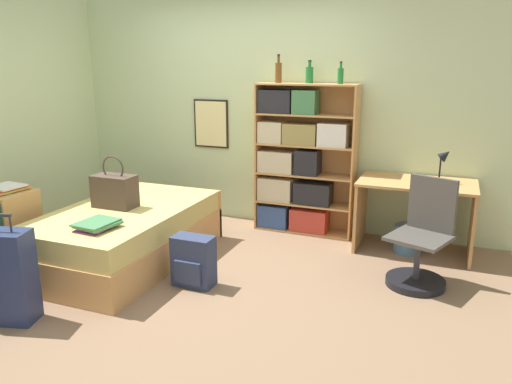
{
  "coord_description": "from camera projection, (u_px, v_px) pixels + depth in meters",
  "views": [
    {
      "loc": [
        2.17,
        -3.66,
        1.85
      ],
      "look_at": [
        0.64,
        0.19,
        0.75
      ],
      "focal_mm": 35.0,
      "sensor_mm": 36.0,
      "label": 1
    }
  ],
  "objects": [
    {
      "name": "bottle_clear",
      "position": [
        341.0,
        75.0,
        5.01
      ],
      "size": [
        0.06,
        0.06,
        0.22
      ],
      "color": "#1E6B2D",
      "rests_on": "bookcase"
    },
    {
      "name": "bed",
      "position": [
        127.0,
        234.0,
        4.71
      ],
      "size": [
        1.11,
        1.88,
        0.51
      ],
      "color": "tan",
      "rests_on": "ground_plane"
    },
    {
      "name": "bottle_green",
      "position": [
        278.0,
        72.0,
        5.24
      ],
      "size": [
        0.07,
        0.07,
        0.29
      ],
      "color": "brown",
      "rests_on": "bookcase"
    },
    {
      "name": "suitcase",
      "position": [
        1.0,
        276.0,
        3.58
      ],
      "size": [
        0.5,
        0.33,
        0.82
      ],
      "color": "navy",
      "rests_on": "ground_plane"
    },
    {
      "name": "dresser",
      "position": [
        4.0,
        229.0,
        4.57
      ],
      "size": [
        0.53,
        0.45,
        0.7
      ],
      "color": "tan",
      "rests_on": "ground_plane"
    },
    {
      "name": "desk",
      "position": [
        415.0,
        203.0,
        4.87
      ],
      "size": [
        1.1,
        0.65,
        0.71
      ],
      "color": "tan",
      "rests_on": "ground_plane"
    },
    {
      "name": "wall_back",
      "position": [
        251.0,
        110.0,
        5.68
      ],
      "size": [
        10.0,
        0.09,
        2.6
      ],
      "color": "beige",
      "rests_on": "ground_plane"
    },
    {
      "name": "handbag",
      "position": [
        115.0,
        191.0,
        4.64
      ],
      "size": [
        0.39,
        0.22,
        0.49
      ],
      "color": "#47382D",
      "rests_on": "bed"
    },
    {
      "name": "ground_plane",
      "position": [
        183.0,
        270.0,
        4.54
      ],
      "size": [
        14.0,
        14.0,
        0.0
      ],
      "primitive_type": "plane",
      "color": "#84664C"
    },
    {
      "name": "backpack",
      "position": [
        193.0,
        261.0,
        4.18
      ],
      "size": [
        0.35,
        0.22,
        0.43
      ],
      "color": "#2D3856",
      "rests_on": "ground_plane"
    },
    {
      "name": "waste_bin",
      "position": [
        408.0,
        239.0,
        4.92
      ],
      "size": [
        0.27,
        0.27,
        0.28
      ],
      "color": "slate",
      "rests_on": "ground_plane"
    },
    {
      "name": "desk_chair",
      "position": [
        420.0,
        252.0,
        4.19
      ],
      "size": [
        0.57,
        0.57,
        0.9
      ],
      "color": "black",
      "rests_on": "ground_plane"
    },
    {
      "name": "desk_lamp",
      "position": [
        444.0,
        160.0,
        4.71
      ],
      "size": [
        0.17,
        0.12,
        0.34
      ],
      "color": "black",
      "rests_on": "desk"
    },
    {
      "name": "book_stack_on_bed",
      "position": [
        97.0,
        225.0,
        4.06
      ],
      "size": [
        0.31,
        0.35,
        0.06
      ],
      "color": "#7A336B",
      "rests_on": "bed"
    },
    {
      "name": "magazine_pile_on_dresser",
      "position": [
        6.0,
        188.0,
        4.5
      ],
      "size": [
        0.33,
        0.36,
        0.05
      ],
      "color": "#427A4C",
      "rests_on": "dresser"
    },
    {
      "name": "bottle_brown",
      "position": [
        309.0,
        74.0,
        5.16
      ],
      "size": [
        0.08,
        0.08,
        0.23
      ],
      "color": "#1E6B2D",
      "rests_on": "bookcase"
    },
    {
      "name": "bookcase",
      "position": [
        297.0,
        162.0,
        5.41
      ],
      "size": [
        1.08,
        0.3,
        1.61
      ],
      "color": "tan",
      "rests_on": "ground_plane"
    }
  ]
}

